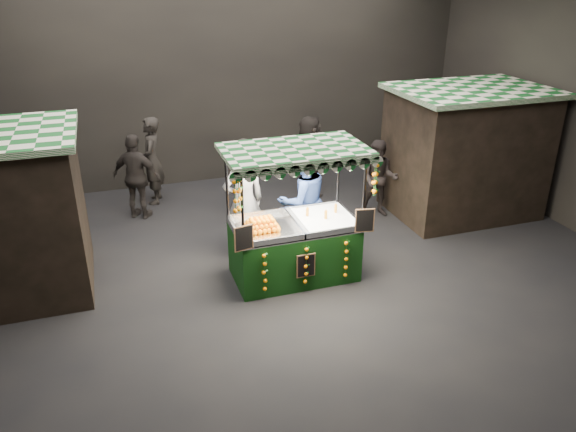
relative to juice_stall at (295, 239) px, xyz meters
name	(u,v)px	position (x,y,z in m)	size (l,w,h in m)	color
ground	(282,278)	(-0.22, 0.02, -0.70)	(12.00, 12.00, 0.00)	black
market_hall	(281,73)	(-0.22, 0.02, 2.69)	(12.10, 10.10, 5.05)	black
neighbour_stall_right	(465,151)	(4.18, 1.52, 0.61)	(3.00, 2.20, 2.60)	black
juice_stall	(295,239)	(0.00, 0.00, 0.00)	(2.32, 1.36, 2.24)	black
vendor_grey	(244,202)	(-0.59, 1.04, 0.32)	(0.80, 0.57, 2.04)	gray
vendor_blue	(303,201)	(0.44, 0.86, 0.28)	(1.05, 0.87, 1.96)	navy
shopper_0	(34,200)	(-4.10, 2.54, 0.22)	(0.78, 0.66, 1.83)	#2E2925
shopper_1	(379,179)	(2.44, 1.86, 0.10)	(0.98, 0.92, 1.60)	#2A2322
shopper_2	(137,177)	(-2.25, 3.28, 0.19)	(1.10, 0.92, 1.76)	#2C2724
shopper_3	(244,177)	(-0.14, 2.83, 0.10)	(0.96, 1.18, 1.59)	#2B2723
shopper_4	(8,192)	(-4.60, 3.08, 0.24)	(1.09, 0.96, 1.87)	black
shopper_5	(310,156)	(1.51, 3.40, 0.21)	(0.79, 1.74, 1.81)	#2B2623
shopper_6	(152,161)	(-1.87, 4.02, 0.25)	(0.58, 0.77, 1.89)	black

